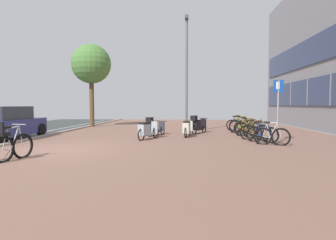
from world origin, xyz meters
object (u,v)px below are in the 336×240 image
Objects in this scene: bicycle_rack_06 at (242,127)px; scooter_mid at (198,125)px; bicycle_rack_00 at (272,136)px; scooter_far at (147,130)px; bicycle_rack_01 at (262,134)px; bicycle_rack_08 at (237,125)px; lamp_post at (186,69)px; scooter_extra at (154,127)px; bicycle_rack_05 at (247,128)px; bicycle_rack_07 at (241,126)px; parking_sign at (278,104)px; street_tree at (91,65)px; bicycle_rack_02 at (255,132)px; bicycle_rack_04 at (249,129)px; scooter_near at (187,128)px; parked_car_near at (4,124)px; bicycle_foreground at (11,146)px; bicycle_rack_03 at (257,131)px.

scooter_mid reaches higher than bicycle_rack_06.
bicycle_rack_00 is 5.20m from scooter_far.
bicycle_rack_08 is at bearing 90.68° from bicycle_rack_01.
scooter_extra is at bearing -131.70° from lamp_post.
bicycle_rack_05 is 1.02× the size of bicycle_rack_07.
scooter_extra is 5.86m from parking_sign.
bicycle_rack_05 is at bearing -8.75° from scooter_mid.
scooter_mid is (-2.44, -1.86, 0.12)m from bicycle_rack_08.
lamp_post reaches higher than street_tree.
bicycle_rack_05 is (0.11, 2.25, 0.00)m from bicycle_rack_02.
bicycle_rack_00 is 3.00m from bicycle_rack_04.
scooter_near is 0.28× the size of lamp_post.
scooter_extra reaches higher than scooter_near.
bicycle_rack_00 is at bearing -86.64° from bicycle_rack_06.
parked_car_near is (-11.14, -4.33, 0.33)m from bicycle_rack_07.
bicycle_foreground is at bearing -129.85° from bicycle_rack_08.
bicycle_rack_04 is at bearing 8.64° from scooter_near.
bicycle_rack_06 is (-0.05, 1.50, 0.01)m from bicycle_rack_04.
bicycle_rack_02 is 4.49m from bicycle_rack_08.
bicycle_rack_07 is 0.85× the size of scooter_mid.
bicycle_rack_07 reaches higher than bicycle_rack_05.
scooter_near is 1.07× the size of scooter_extra.
bicycle_rack_03 is 0.93× the size of bicycle_rack_07.
bicycle_rack_07 is at bearing 41.43° from scooter_near.
bicycle_rack_02 is 0.30× the size of parked_car_near.
bicycle_rack_07 is at bearing 90.39° from bicycle_rack_05.
bicycle_rack_00 is 0.97× the size of bicycle_rack_06.
bicycle_rack_05 is at bearing -25.84° from street_tree.
bicycle_rack_05 is 3.30m from scooter_near.
bicycle_rack_07 is (-0.01, 1.50, 0.01)m from bicycle_rack_05.
parked_car_near is (-11.03, -0.58, 0.35)m from bicycle_rack_02.
bicycle_rack_06 is 0.87× the size of scooter_mid.
scooter_far is (-4.75, -0.10, 0.07)m from bicycle_rack_02.
bicycle_foreground reaches higher than bicycle_rack_02.
scooter_mid reaches higher than scooter_near.
bicycle_rack_01 is 5.94m from lamp_post.
scooter_near is 1.69m from scooter_mid.
bicycle_rack_08 reaches higher than bicycle_rack_01.
scooter_mid is at bearing -30.89° from street_tree.
street_tree reaches higher than parked_car_near.
parking_sign reaches higher than bicycle_rack_02.
bicycle_rack_06 reaches higher than bicycle_rack_04.
lamp_post is (8.03, 3.78, 2.83)m from parked_car_near.
bicycle_rack_06 is 0.53× the size of parking_sign.
bicycle_rack_02 is at bearing -91.68° from bicycle_rack_04.
scooter_extra is at bearing -146.31° from bicycle_rack_08.
scooter_extra is (-4.61, 1.40, 0.09)m from bicycle_rack_02.
bicycle_rack_07 is (0.06, 2.25, 0.01)m from bicycle_rack_04.
scooter_mid is at bearing -156.01° from bicycle_rack_07.
bicycle_rack_02 is 4.81m from scooter_extra.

